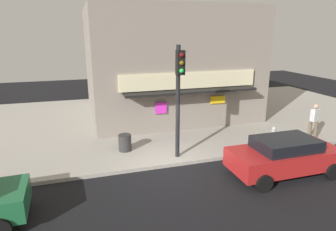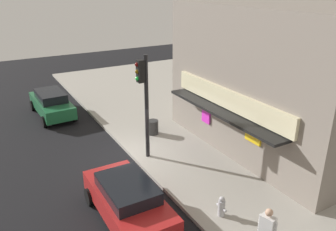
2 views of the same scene
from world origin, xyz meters
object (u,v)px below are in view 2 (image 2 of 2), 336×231
traffic_light (144,94)px  trash_can (153,127)px  parked_car_red (128,200)px  fire_hydrant (222,206)px  parked_car_green (52,103)px

traffic_light → trash_can: bearing=145.2°
parked_car_red → fire_hydrant: bearing=60.4°
traffic_light → parked_car_red: (3.50, -2.39, -2.41)m
traffic_light → parked_car_red: size_ratio=1.10×
trash_can → parked_car_green: 6.96m
fire_hydrant → parked_car_red: size_ratio=0.18×
trash_can → parked_car_red: 6.75m
parked_car_green → traffic_light: bearing=17.9°
trash_can → parked_car_green: bearing=-145.4°
traffic_light → trash_can: (-2.06, 1.44, -2.67)m
fire_hydrant → parked_car_green: parked_car_green is taller
trash_can → parked_car_red: size_ratio=0.18×
parked_car_red → traffic_light: bearing=145.7°
traffic_light → fire_hydrant: bearing=4.5°
traffic_light → fire_hydrant: (5.09, 0.40, -2.68)m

